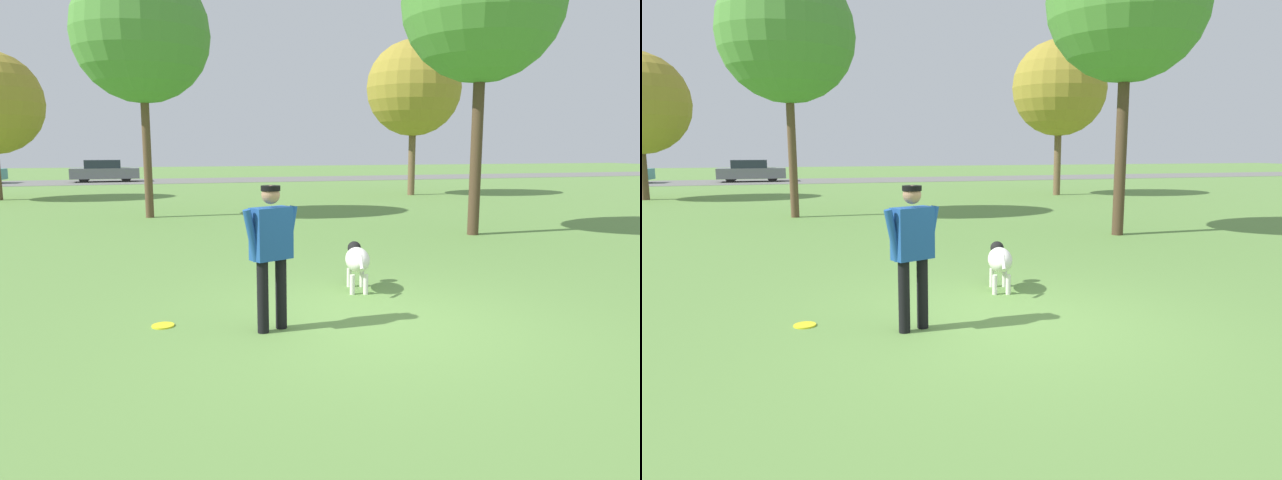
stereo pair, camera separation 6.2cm
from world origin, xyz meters
TOP-DOWN VIEW (x-y plane):
  - ground_plane at (0.00, 0.00)m, footprint 120.00×120.00m
  - far_road_strip at (0.00, 31.34)m, footprint 120.00×6.00m
  - person at (-1.16, 0.07)m, footprint 0.70×0.39m
  - dog at (0.43, 1.58)m, footprint 0.51×1.11m
  - frisbee at (-2.36, 0.57)m, footprint 0.26×0.26m
  - tree_far_right at (8.72, 17.12)m, footprint 4.09×4.09m
  - tree_mid_center at (-2.48, 11.70)m, footprint 3.93×3.93m
  - tree_near_right at (5.00, 5.89)m, footprint 3.71×3.71m
  - parked_car_grey at (-5.10, 31.52)m, footprint 4.05×1.86m

SIDE VIEW (x-z plane):
  - ground_plane at x=0.00m, z-range 0.00..0.00m
  - far_road_strip at x=0.00m, z-range 0.00..0.01m
  - frisbee at x=-2.36m, z-range 0.00..0.02m
  - dog at x=0.43m, z-range 0.12..0.78m
  - parked_car_grey at x=-5.10m, z-range -0.01..1.34m
  - person at x=-1.16m, z-range 0.16..1.82m
  - tree_far_right at x=8.72m, z-range 1.28..7.96m
  - tree_mid_center at x=-2.48m, z-range 1.66..8.94m
  - tree_near_right at x=5.00m, z-range 1.76..9.01m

